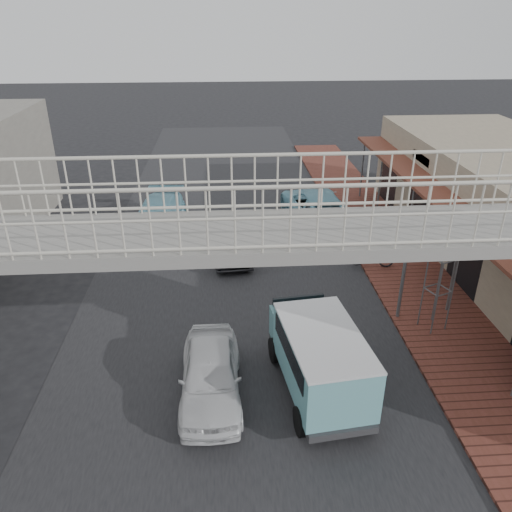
{
  "coord_description": "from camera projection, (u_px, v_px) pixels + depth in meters",
  "views": [
    {
      "loc": [
        -0.17,
        -12.19,
        8.76
      ],
      "look_at": [
        0.8,
        1.89,
        1.8
      ],
      "focal_mm": 35.0,
      "sensor_mm": 36.0,
      "label": 1
    }
  ],
  "objects": [
    {
      "name": "ground",
      "position": [
        233.0,
        339.0,
        14.79
      ],
      "size": [
        120.0,
        120.0,
        0.0
      ],
      "primitive_type": "plane",
      "color": "black",
      "rests_on": "ground"
    },
    {
      "name": "road_strip",
      "position": [
        233.0,
        339.0,
        14.79
      ],
      "size": [
        10.0,
        60.0,
        0.01
      ],
      "primitive_type": "cube",
      "color": "black",
      "rests_on": "ground"
    },
    {
      "name": "sidewalk",
      "position": [
        412.0,
        281.0,
        17.85
      ],
      "size": [
        3.0,
        40.0,
        0.1
      ],
      "primitive_type": "cube",
      "color": "brown",
      "rests_on": "ground"
    },
    {
      "name": "footbridge",
      "position": [
        236.0,
        326.0,
        9.81
      ],
      "size": [
        16.4,
        2.4,
        6.34
      ],
      "color": "gray",
      "rests_on": "ground"
    },
    {
      "name": "white_hatchback",
      "position": [
        211.0,
        374.0,
        12.39
      ],
      "size": [
        1.52,
        3.76,
        1.28
      ],
      "primitive_type": "imported",
      "rotation": [
        0.0,
        0.0,
        0.0
      ],
      "color": "white",
      "rests_on": "ground"
    },
    {
      "name": "dark_sedan",
      "position": [
        229.0,
        239.0,
        19.68
      ],
      "size": [
        1.75,
        4.04,
        1.29
      ],
      "primitive_type": "imported",
      "rotation": [
        0.0,
        0.0,
        0.1
      ],
      "color": "black",
      "rests_on": "ground"
    },
    {
      "name": "angkot_curb",
      "position": [
        317.0,
        207.0,
        22.65
      ],
      "size": [
        3.07,
        5.66,
        1.51
      ],
      "primitive_type": "imported",
      "rotation": [
        0.0,
        0.0,
        3.25
      ],
      "color": "#70AFC3",
      "rests_on": "ground"
    },
    {
      "name": "angkot_far",
      "position": [
        158.0,
        216.0,
        21.73
      ],
      "size": [
        2.36,
        4.97,
        1.4
      ],
      "primitive_type": "imported",
      "rotation": [
        0.0,
        0.0,
        -0.08
      ],
      "color": "#69A4B6",
      "rests_on": "ground"
    },
    {
      "name": "angkot_van",
      "position": [
        320.0,
        353.0,
        12.23
      ],
      "size": [
        2.21,
        4.09,
        1.92
      ],
      "rotation": [
        0.0,
        0.0,
        0.12
      ],
      "color": "black",
      "rests_on": "ground"
    },
    {
      "name": "motorcycle_near",
      "position": [
        372.0,
        256.0,
        18.62
      ],
      "size": [
        1.71,
        0.86,
        0.86
      ],
      "primitive_type": "imported",
      "rotation": [
        0.0,
        0.0,
        1.38
      ],
      "color": "black",
      "rests_on": "sidewalk"
    },
    {
      "name": "motorcycle_far",
      "position": [
        352.0,
        224.0,
        21.41
      ],
      "size": [
        1.54,
        0.92,
        0.89
      ],
      "primitive_type": "imported",
      "rotation": [
        0.0,
        0.0,
        1.21
      ],
      "color": "black",
      "rests_on": "sidewalk"
    },
    {
      "name": "street_clock",
      "position": [
        445.0,
        250.0,
        14.06
      ],
      "size": [
        0.81,
        0.77,
        3.13
      ],
      "rotation": [
        0.0,
        0.0,
        0.37
      ],
      "color": "#59595B",
      "rests_on": "sidewalk"
    },
    {
      "name": "arrow_sign",
      "position": [
        437.0,
        244.0,
        14.39
      ],
      "size": [
        1.94,
        1.3,
        3.22
      ],
      "rotation": [
        0.0,
        0.0,
        -0.31
      ],
      "color": "#59595B",
      "rests_on": "sidewalk"
    }
  ]
}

